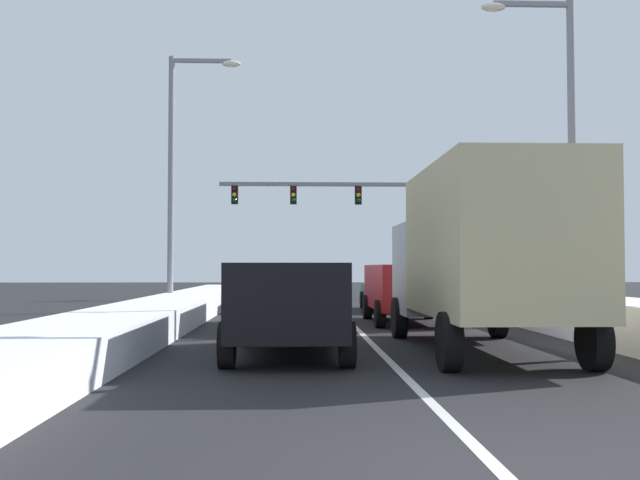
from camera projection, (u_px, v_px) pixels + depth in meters
The scene contains 13 objects.
ground_plane at pixel (358, 330), 18.67m from camera, with size 120.00×120.00×0.00m, color black.
lane_stripe_between_right_lane_and_center_lane at pixel (349, 321), 21.95m from camera, with size 0.14×36.10×0.01m, color silver.
snow_bank_right_shoulder at pixel (525, 305), 22.15m from camera, with size 1.88×36.10×0.90m, color white.
snow_bank_left_shoulder at pixel (170, 310), 21.78m from camera, with size 2.18×36.10×0.66m, color white.
box_truck_right_lane_nearest at pixel (481, 251), 13.77m from camera, with size 2.53×7.20×3.36m.
suv_red_right_lane_second at pixel (406, 288), 21.17m from camera, with size 2.16×4.90×1.67m.
sedan_green_right_lane_third at pixel (391, 290), 27.24m from camera, with size 2.00×4.50×1.51m.
suv_black_center_lane_nearest at pixel (288, 299), 13.39m from camera, with size 2.16×4.90×1.67m.
suv_tan_center_lane_second at pixel (293, 289), 19.87m from camera, with size 2.16×4.90×1.67m.
sedan_navy_center_lane_third at pixel (293, 290), 26.73m from camera, with size 2.00×4.50×1.51m.
traffic_light_gantry at pixel (348, 208), 38.54m from camera, with size 10.60×0.47×6.20m.
street_lamp_right_mid at pixel (560, 131), 20.71m from camera, with size 2.66×0.36×9.20m.
street_lamp_left_mid at pixel (180, 161), 27.16m from camera, with size 2.66×0.36×9.42m.
Camera 1 is at (-1.61, -5.57, 1.60)m, focal length 41.36 mm.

